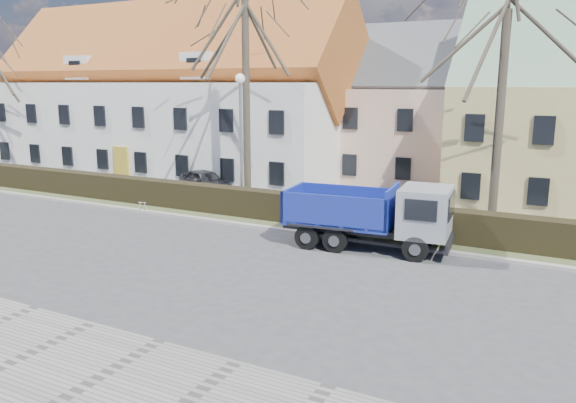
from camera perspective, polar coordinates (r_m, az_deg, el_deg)
The scene contains 12 objects.
ground at distance 21.33m, azimuth -11.53°, elevation -5.13°, with size 120.00×120.00×0.00m, color #3C3C3E.
curb_far at distance 24.90m, azimuth -4.88°, elevation -2.31°, with size 80.00×0.30×0.12m, color gray.
grass_strip at distance 26.23m, azimuth -3.00°, elevation -1.58°, with size 80.00×3.00×0.10m, color #414C2A.
hedge at distance 25.92m, azimuth -3.24°, elevation -0.38°, with size 60.00×0.90×1.30m, color black.
building_white at distance 41.06m, azimuth -11.91°, elevation 9.71°, with size 26.80×10.80×9.50m, color white, non-canonical shape.
building_pink at distance 36.91m, azimuth 13.56°, elevation 8.24°, with size 10.80×8.80×8.00m, color beige, non-canonical shape.
tree_1 at distance 28.51m, azimuth -4.28°, elevation 12.22°, with size 9.20×9.20×12.65m, color #3A3328, non-canonical shape.
tree_2 at distance 24.43m, azimuth 20.80°, elevation 9.60°, with size 8.00×8.00×11.00m, color #3A3328, non-canonical shape.
dump_truck at distance 21.44m, azimuth 7.50°, elevation -1.32°, with size 6.47×2.40×2.59m, color navy, non-canonical shape.
streetlight at distance 27.06m, azimuth -4.77°, elevation 5.91°, with size 0.52×0.52×6.69m, color gray, non-canonical shape.
cart_frame at distance 28.35m, azimuth -14.88°, elevation -0.47°, with size 0.60×0.34×0.55m, color silver, non-canonical shape.
parked_car_a at distance 32.30m, azimuth -8.39°, elevation 2.02°, with size 1.60×3.98×1.36m, color black.
Camera 1 is at (13.01, -15.73, 6.18)m, focal length 35.00 mm.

